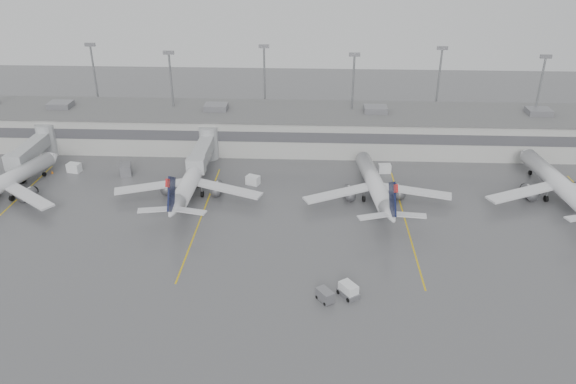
{
  "coord_description": "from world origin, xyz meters",
  "views": [
    {
      "loc": [
        1.41,
        -60.38,
        46.52
      ],
      "look_at": [
        -2.52,
        24.0,
        5.0
      ],
      "focal_mm": 35.0,
      "sensor_mm": 36.0,
      "label": 1
    }
  ],
  "objects_px": {
    "jet_mid_right": "(375,185)",
    "jet_far_right": "(560,184)",
    "jet_far_left": "(2,183)",
    "jet_mid_left": "(191,180)",
    "baggage_tug": "(348,291)"
  },
  "relations": [
    {
      "from": "jet_mid_left",
      "to": "jet_far_right",
      "type": "relative_size",
      "value": 0.96
    },
    {
      "from": "jet_far_left",
      "to": "baggage_tug",
      "type": "xyz_separation_m",
      "value": [
        61.56,
        -26.79,
        -2.25
      ]
    },
    {
      "from": "baggage_tug",
      "to": "jet_mid_right",
      "type": "bearing_deg",
      "value": 42.24
    },
    {
      "from": "jet_mid_right",
      "to": "jet_far_right",
      "type": "height_order",
      "value": "jet_far_right"
    },
    {
      "from": "jet_mid_left",
      "to": "baggage_tug",
      "type": "distance_m",
      "value": 40.45
    },
    {
      "from": "jet_far_left",
      "to": "jet_mid_left",
      "type": "distance_m",
      "value": 34.14
    },
    {
      "from": "jet_far_right",
      "to": "baggage_tug",
      "type": "distance_m",
      "value": 50.07
    },
    {
      "from": "baggage_tug",
      "to": "jet_far_right",
      "type": "bearing_deg",
      "value": 2.25
    },
    {
      "from": "jet_mid_right",
      "to": "jet_far_right",
      "type": "bearing_deg",
      "value": -3.7
    },
    {
      "from": "jet_mid_left",
      "to": "baggage_tug",
      "type": "bearing_deg",
      "value": -45.5
    },
    {
      "from": "jet_far_left",
      "to": "jet_mid_right",
      "type": "bearing_deg",
      "value": 18.9
    },
    {
      "from": "jet_far_left",
      "to": "jet_far_right",
      "type": "height_order",
      "value": "jet_far_right"
    },
    {
      "from": "jet_far_right",
      "to": "baggage_tug",
      "type": "height_order",
      "value": "jet_far_right"
    },
    {
      "from": "baggage_tug",
      "to": "jet_far_left",
      "type": "bearing_deg",
      "value": 120.77
    },
    {
      "from": "jet_far_left",
      "to": "jet_mid_left",
      "type": "bearing_deg",
      "value": 21.45
    }
  ]
}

